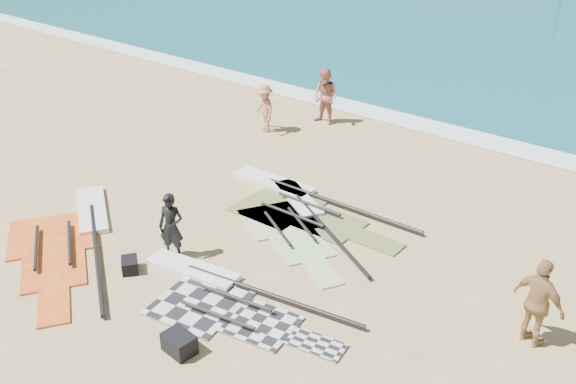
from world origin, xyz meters
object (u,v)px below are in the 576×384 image
Objects in this scene: rig_grey at (220,294)px; beachgoer_mid at (264,108)px; rig_red at (73,236)px; person_wetsuit at (171,227)px; gear_bag_far at (130,265)px; beachgoer_left at (325,97)px; rig_green at (297,219)px; beachgoer_back at (539,303)px; rig_orange at (296,201)px; gear_bag_near at (179,343)px.

beachgoer_mid is (-5.38, 7.52, 0.75)m from rig_grey.
rig_red is 3.30× the size of person_wetsuit.
gear_bag_far is at bearing -133.02° from person_wetsuit.
gear_bag_far is 10.22m from beachgoer_left.
beachgoer_left reaches higher than rig_grey.
rig_green is at bearing 44.47° from person_wetsuit.
beachgoer_back reaches higher than gear_bag_far.
rig_orange is at bearing -14.07° from beachgoer_mid.
rig_green is 2.95× the size of person_wetsuit.
gear_bag_far is (-2.80, 1.08, -0.04)m from gear_bag_near.
person_wetsuit reaches higher than rig_green.
beachgoer_back reaches higher than rig_green.
rig_red is (-4.34, -0.54, 0.00)m from rig_grey.
gear_bag_near is at bearing -31.19° from beachgoer_mid.
beachgoer_left is at bearing 79.58° from person_wetsuit.
beachgoer_left is at bearing 85.05° from beachgoer_mid.
rig_red reaches higher than rig_green.
rig_green is 2.60× the size of beachgoer_back.
person_wetsuit reaches higher than rig_red.
rig_orange is (-0.61, 0.72, 0.00)m from rig_green.
beachgoer_left is 11.85m from beachgoer_back.
rig_grey and rig_green have the same top height.
person_wetsuit is at bearing 140.36° from gear_bag_near.
gear_bag_far is 8.74m from beachgoer_mid.
beachgoer_mid is 0.91× the size of beachgoer_back.
rig_grey is 0.90× the size of rig_orange.
beachgoer_mid is at bearing 130.01° from rig_red.
beachgoer_back reaches higher than beachgoer_mid.
rig_grey is 3.34× the size of person_wetsuit.
rig_orange is 1.13× the size of rig_red.
beachgoer_mid is (-3.22, 8.10, 0.66)m from gear_bag_far.
rig_green is 5.30m from gear_bag_near.
person_wetsuit is at bearing 33.96° from beachgoer_back.
rig_grey is 4.40m from rig_orange.
rig_orange is at bearing 98.12° from rig_grey.
gear_bag_near reaches higher than rig_orange.
person_wetsuit is at bearing -81.00° from rig_green.
gear_bag_near is 0.36× the size of beachgoer_mid.
rig_orange is 3.73× the size of person_wetsuit.
gear_bag_far reaches higher than rig_red.
rig_orange is 9.99× the size of gear_bag_near.
beachgoer_left reaches higher than beachgoer_mid.
gear_bag_near is 1.20× the size of gear_bag_far.
rig_grey is at bearing -73.32° from rig_orange.
rig_red is (-3.60, -4.00, 0.00)m from rig_green.
beachgoer_back is at bearing 41.67° from gear_bag_near.
beachgoer_left is (-4.91, 11.05, 0.76)m from gear_bag_near.
beachgoer_mid is (-6.02, 9.18, 0.62)m from gear_bag_near.
gear_bag_near is at bearing -65.48° from beachgoer_left.
rig_green is 0.79× the size of rig_orange.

